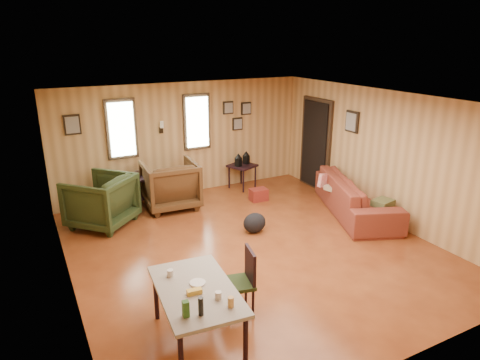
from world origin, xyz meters
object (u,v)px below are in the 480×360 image
Objects in this scene: recliner_brown at (170,182)px; side_table at (242,164)px; sofa at (357,190)px; dining_table at (196,294)px; recliner_green at (101,198)px; end_table at (133,187)px.

side_table is (1.82, 0.36, 0.05)m from recliner_brown.
sofa reaches higher than dining_table.
recliner_brown is 1.42m from recliner_green.
side_table is at bearing -1.01° from end_table.
recliner_green is (-4.48, 1.70, 0.04)m from sofa.
recliner_green is 3.27m from side_table.
dining_table is (-2.88, -4.36, 0.05)m from side_table.
dining_table reaches higher than end_table.
recliner_brown reaches higher than end_table.
recliner_green reaches higher than sofa.
recliner_brown reaches higher than sofa.
dining_table is (-1.06, -4.00, 0.10)m from recliner_brown.
end_table is at bearing -27.80° from recliner_brown.
sofa is at bearing 151.45° from recliner_brown.
dining_table is at bearing 138.20° from sofa.
sofa is 2.36× the size of recliner_green.
dining_table is at bearing 51.68° from recliner_green.
side_table is (-1.28, 2.32, 0.10)m from sofa.
recliner_brown is at bearing -168.91° from side_table.
end_table is 2.47m from side_table.
recliner_brown is 0.75× the size of dining_table.
recliner_green is 0.74× the size of dining_table.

